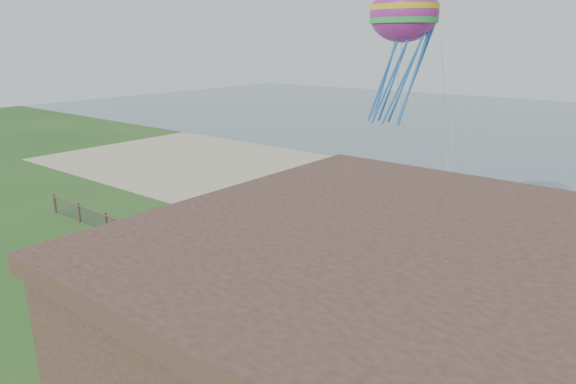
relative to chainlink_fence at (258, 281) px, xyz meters
name	(u,v)px	position (x,y,z in m)	size (l,w,h in m)	color
ground	(147,353)	(0.00, -6.00, -0.55)	(160.00, 160.00, 0.00)	#21531C
sand_beach	(414,207)	(0.00, 16.00, -0.55)	(72.00, 20.00, 0.02)	#C5B28E
ocean	(561,127)	(0.00, 60.00, -0.55)	(160.00, 68.00, 0.02)	slate
chainlink_fence	(258,281)	(0.00, 0.00, 0.00)	(36.20, 0.20, 1.25)	brown
picnic_table	(303,373)	(5.44, -3.77, -0.20)	(1.66, 1.25, 0.70)	#4F3F2D
octopus_kite	(401,53)	(1.93, 8.83, 9.76)	(3.56, 2.51, 7.32)	#FF2841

